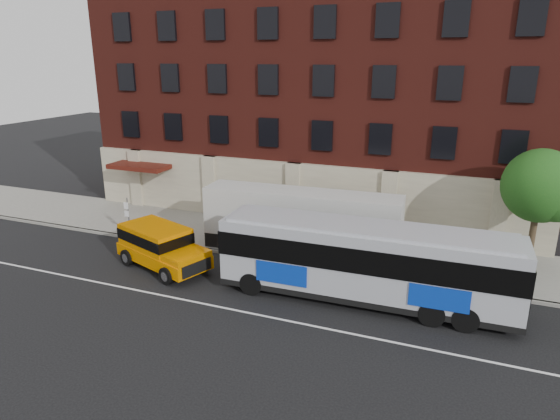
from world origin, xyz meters
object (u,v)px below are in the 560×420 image
at_px(sign_pole, 128,215).
at_px(yellow_suv, 160,244).
at_px(shipping_container, 301,223).
at_px(street_tree, 541,189).
at_px(city_bus, 366,260).

xyz_separation_m(sign_pole, yellow_suv, (4.25, -2.89, -0.22)).
bearing_deg(shipping_container, yellow_suv, -145.06).
bearing_deg(street_tree, shipping_container, -170.75).
height_order(sign_pole, shipping_container, shipping_container).
distance_m(city_bus, yellow_suv, 10.68).
bearing_deg(sign_pole, shipping_container, 7.90).
relative_size(city_bus, shipping_container, 1.20).
bearing_deg(city_bus, sign_pole, 169.80).
distance_m(city_bus, shipping_container, 6.07).
distance_m(street_tree, city_bus, 9.65).
height_order(city_bus, yellow_suv, city_bus).
bearing_deg(sign_pole, city_bus, -10.20).
bearing_deg(sign_pole, street_tree, 8.61).
height_order(sign_pole, yellow_suv, sign_pole).
relative_size(sign_pole, city_bus, 0.19).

